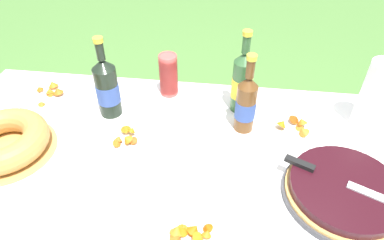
# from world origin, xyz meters

# --- Properties ---
(garden_table) EXTENTS (1.70, 0.92, 0.66)m
(garden_table) POSITION_xyz_m (0.00, 0.00, 0.61)
(garden_table) COLOR brown
(garden_table) RESTS_ON ground_plane
(tablecloth) EXTENTS (1.71, 0.93, 0.10)m
(tablecloth) POSITION_xyz_m (0.00, 0.00, 0.65)
(tablecloth) COLOR white
(tablecloth) RESTS_ON garden_table
(berry_tart) EXTENTS (0.35, 0.35, 0.06)m
(berry_tart) POSITION_xyz_m (0.51, -0.08, 0.70)
(berry_tart) COLOR #38383D
(berry_tart) RESTS_ON tablecloth
(serving_knife) EXTENTS (0.35, 0.18, 0.01)m
(serving_knife) POSITION_xyz_m (0.49, -0.07, 0.73)
(serving_knife) COLOR silver
(serving_knife) RESTS_ON berry_tart
(bundt_cake) EXTENTS (0.32, 0.32, 0.09)m
(bundt_cake) POSITION_xyz_m (-0.56, -0.02, 0.71)
(bundt_cake) COLOR tan
(bundt_cake) RESTS_ON tablecloth
(cup_stack) EXTENTS (0.07, 0.07, 0.18)m
(cup_stack) POSITION_xyz_m (-0.08, 0.38, 0.76)
(cup_stack) COLOR #E04C47
(cup_stack) RESTS_ON tablecloth
(cider_bottle_green) EXTENTS (0.08, 0.08, 0.32)m
(cider_bottle_green) POSITION_xyz_m (0.20, 0.31, 0.79)
(cider_bottle_green) COLOR #2D562D
(cider_bottle_green) RESTS_ON tablecloth
(cider_bottle_amber) EXTENTS (0.07, 0.07, 0.30)m
(cider_bottle_amber) POSITION_xyz_m (0.22, 0.20, 0.78)
(cider_bottle_amber) COLOR brown
(cider_bottle_amber) RESTS_ON tablecloth
(juice_bottle_red) EXTENTS (0.08, 0.08, 0.31)m
(juice_bottle_red) POSITION_xyz_m (-0.28, 0.22, 0.78)
(juice_bottle_red) COLOR black
(juice_bottle_red) RESTS_ON tablecloth
(snack_plate_near) EXTENTS (0.22, 0.22, 0.05)m
(snack_plate_near) POSITION_xyz_m (0.09, -0.26, 0.68)
(snack_plate_near) COLOR white
(snack_plate_near) RESTS_ON tablecloth
(snack_plate_left) EXTENTS (0.19, 0.19, 0.06)m
(snack_plate_left) POSITION_xyz_m (-0.18, 0.06, 0.68)
(snack_plate_left) COLOR white
(snack_plate_left) RESTS_ON tablecloth
(snack_plate_right) EXTENTS (0.23, 0.23, 0.06)m
(snack_plate_right) POSITION_xyz_m (0.41, 0.22, 0.68)
(snack_plate_right) COLOR white
(snack_plate_right) RESTS_ON tablecloth
(snack_plate_far) EXTENTS (0.24, 0.24, 0.05)m
(snack_plate_far) POSITION_xyz_m (-0.56, 0.29, 0.68)
(snack_plate_far) COLOR white
(snack_plate_far) RESTS_ON tablecloth
(paper_towel_roll) EXTENTS (0.11, 0.11, 0.25)m
(paper_towel_roll) POSITION_xyz_m (0.67, 0.28, 0.80)
(paper_towel_roll) COLOR white
(paper_towel_roll) RESTS_ON tablecloth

